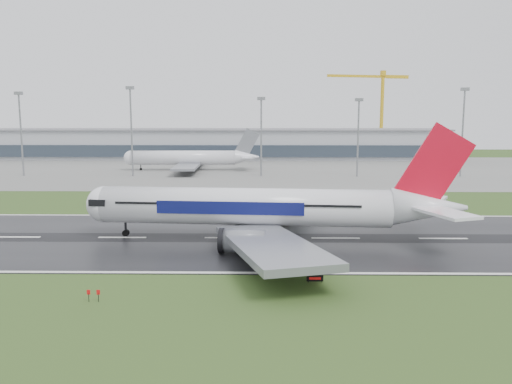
{
  "coord_description": "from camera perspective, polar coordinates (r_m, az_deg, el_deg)",
  "views": [
    {
      "loc": [
        26.48,
        -94.54,
        22.73
      ],
      "look_at": [
        24.95,
        12.0,
        7.0
      ],
      "focal_mm": 36.37,
      "sensor_mm": 36.0,
      "label": 1
    }
  ],
  "objects": [
    {
      "name": "main_airliner",
      "position": [
        94.25,
        1.68,
        0.86
      ],
      "size": [
        74.66,
        71.63,
        20.53
      ],
      "primitive_type": null,
      "rotation": [
        0.0,
        0.0,
        -0.08
      ],
      "color": "white",
      "rests_on": "runway"
    },
    {
      "name": "floodmast_3",
      "position": [
        194.73,
        0.58,
        5.89
      ],
      "size": [
        0.64,
        0.64,
        28.4
      ],
      "primitive_type": "cylinder",
      "color": "gray",
      "rests_on": "ground"
    },
    {
      "name": "tower_crane",
      "position": [
        301.92,
        13.66,
        8.32
      ],
      "size": [
        47.27,
        13.94,
        47.15
      ],
      "primitive_type": null,
      "rotation": [
        0.0,
        0.0,
        0.24
      ],
      "color": "gold",
      "rests_on": "ground"
    },
    {
      "name": "runway_sign",
      "position": [
        72.68,
        6.5,
        -9.45
      ],
      "size": [
        2.31,
        0.63,
        1.04
      ],
      "primitive_type": null,
      "rotation": [
        0.0,
        0.0,
        -0.16
      ],
      "color": "black",
      "rests_on": "ground"
    },
    {
      "name": "floodmast_4",
      "position": [
        197.91,
        11.15,
        5.7
      ],
      "size": [
        0.64,
        0.64,
        27.94
      ],
      "primitive_type": "cylinder",
      "color": "gray",
      "rests_on": "ground"
    },
    {
      "name": "floodmast_1",
      "position": [
        214.99,
        -24.41,
        5.64
      ],
      "size": [
        0.64,
        0.64,
        30.39
      ],
      "primitive_type": "cylinder",
      "color": "gray",
      "rests_on": "ground"
    },
    {
      "name": "runway",
      "position": [
        100.76,
        -14.49,
        -4.88
      ],
      "size": [
        400.0,
        45.0,
        0.1
      ],
      "primitive_type": "cube",
      "color": "black",
      "rests_on": "ground"
    },
    {
      "name": "ground",
      "position": [
        100.78,
        -14.49,
        -4.91
      ],
      "size": [
        520.0,
        520.0,
        0.0
      ],
      "primitive_type": "plane",
      "color": "#2A4419",
      "rests_on": "ground"
    },
    {
      "name": "apron",
      "position": [
        222.29,
        -6.03,
        2.49
      ],
      "size": [
        400.0,
        130.0,
        0.08
      ],
      "primitive_type": "cube",
      "color": "slate",
      "rests_on": "ground"
    },
    {
      "name": "terminal",
      "position": [
        281.21,
        -4.6,
        5.27
      ],
      "size": [
        240.0,
        36.0,
        15.0
      ],
      "primitive_type": "cube",
      "color": "#979BA2",
      "rests_on": "ground"
    },
    {
      "name": "parked_airliner",
      "position": [
        218.62,
        -7.38,
        4.6
      ],
      "size": [
        58.89,
        55.04,
        16.85
      ],
      "primitive_type": null,
      "rotation": [
        0.0,
        0.0,
        0.03
      ],
      "color": "silver",
      "rests_on": "apron"
    },
    {
      "name": "floodmast_2",
      "position": [
        200.85,
        -13.53,
        6.29
      ],
      "size": [
        0.64,
        0.64,
        32.32
      ],
      "primitive_type": "cylinder",
      "color": "gray",
      "rests_on": "ground"
    },
    {
      "name": "floodmast_5",
      "position": [
        208.25,
        21.75,
        5.92
      ],
      "size": [
        0.64,
        0.64,
        31.74
      ],
      "primitive_type": "cylinder",
      "color": "gray",
      "rests_on": "ground"
    }
  ]
}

